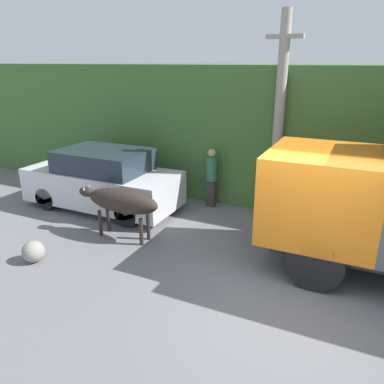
% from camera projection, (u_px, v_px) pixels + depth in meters
% --- Properties ---
extents(ground_plane, '(60.00, 60.00, 0.00)m').
position_uv_depth(ground_plane, '(293.00, 299.00, 6.77)').
color(ground_plane, slate).
extents(hillside_embankment, '(32.00, 6.66, 3.97)m').
position_uv_depth(hillside_embankment, '(341.00, 128.00, 12.29)').
color(hillside_embankment, '#426B33').
rests_on(hillside_embankment, ground_plane).
extents(brown_cow, '(2.21, 0.58, 1.24)m').
position_uv_depth(brown_cow, '(121.00, 201.00, 8.84)').
color(brown_cow, '#2D231E').
rests_on(brown_cow, ground_plane).
extents(parked_suv, '(4.46, 1.87, 1.73)m').
position_uv_depth(parked_suv, '(103.00, 180.00, 10.70)').
color(parked_suv, silver).
rests_on(parked_suv, ground_plane).
extents(pedestrian_on_hill, '(0.34, 0.34, 1.72)m').
position_uv_depth(pedestrian_on_hill, '(212.00, 175.00, 10.77)').
color(pedestrian_on_hill, '#38332D').
rests_on(pedestrian_on_hill, ground_plane).
extents(utility_pole, '(0.90, 0.26, 5.26)m').
position_uv_depth(utility_pole, '(279.00, 116.00, 9.60)').
color(utility_pole, '#9E998E').
rests_on(utility_pole, ground_plane).
extents(roadside_rock, '(0.47, 0.47, 0.47)m').
position_uv_depth(roadside_rock, '(33.00, 251.00, 7.96)').
color(roadside_rock, gray).
rests_on(roadside_rock, ground_plane).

